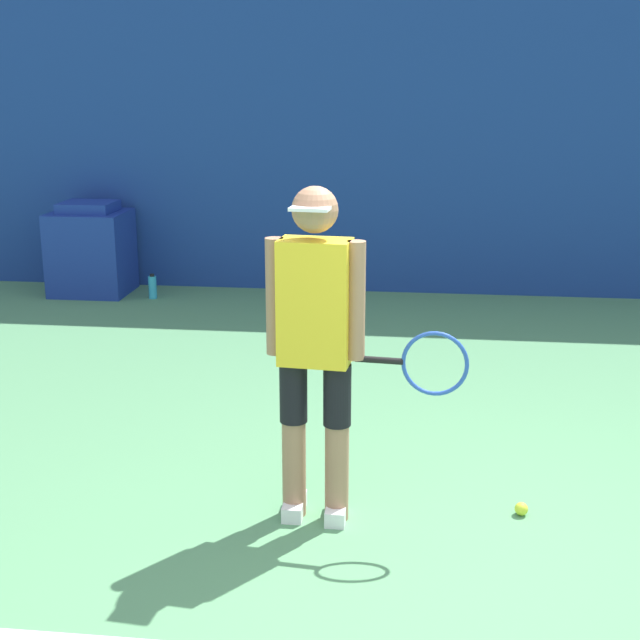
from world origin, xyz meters
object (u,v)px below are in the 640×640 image
Objects in this scene: water_bottle at (153,287)px; tennis_ball at (521,509)px; tennis_player at (318,341)px; covered_chair at (91,250)px.

tennis_ball is at bearing -52.35° from water_bottle.
tennis_player is 1.80× the size of covered_chair.
tennis_ball is 0.07× the size of covered_chair.
covered_chair is at bearing 131.92° from tennis_ball.
tennis_player is at bearing -57.39° from covered_chair.
tennis_ball is 5.82m from covered_chair.
tennis_player reaches higher than water_bottle.
water_bottle is (0.67, -0.16, -0.33)m from covered_chair.
tennis_ball is 5.25m from water_bottle.
tennis_player is 5.31m from covered_chair.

